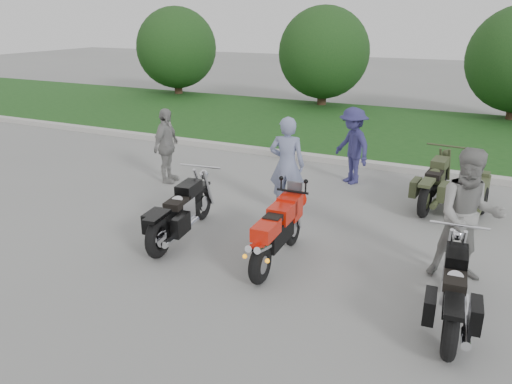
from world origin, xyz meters
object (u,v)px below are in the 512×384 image
at_px(person_stripe, 287,165).
at_px(person_denim, 352,146).
at_px(sportbike_red, 277,231).
at_px(cruiser_right, 453,294).
at_px(cruiser_sidecar, 455,189).
at_px(person_grey, 468,216).
at_px(person_back, 166,146).
at_px(cruiser_left, 180,214).

relative_size(person_stripe, person_denim, 1.08).
xyz_separation_m(sportbike_red, cruiser_right, (2.58, -0.53, -0.11)).
bearing_deg(cruiser_sidecar, person_stripe, -148.44).
distance_m(person_stripe, person_grey, 3.57).
bearing_deg(person_back, sportbike_red, -131.25).
xyz_separation_m(person_stripe, person_denim, (0.66, 2.24, -0.07)).
bearing_deg(person_denim, person_stripe, -66.28).
bearing_deg(sportbike_red, person_denim, 88.62).
height_order(person_grey, person_back, person_grey).
height_order(sportbike_red, person_back, person_back).
distance_m(cruiser_left, person_denim, 4.61).
distance_m(cruiser_left, cruiser_right, 4.47).
bearing_deg(sportbike_red, person_back, 143.95).
xyz_separation_m(cruiser_left, person_denim, (1.79, 4.23, 0.41)).
distance_m(cruiser_right, person_back, 7.14).
distance_m(sportbike_red, person_stripe, 2.26).
height_order(cruiser_left, person_denim, person_denim).
bearing_deg(sportbike_red, cruiser_right, -13.81).
distance_m(cruiser_sidecar, person_denim, 2.44).
distance_m(sportbike_red, cruiser_right, 2.64).
bearing_deg(person_grey, person_back, 151.10).
height_order(cruiser_right, person_denim, person_denim).
relative_size(person_stripe, person_back, 1.10).
bearing_deg(person_stripe, cruiser_right, 129.95).
bearing_deg(cruiser_right, person_grey, 85.13).
height_order(person_grey, person_denim, person_grey).
bearing_deg(person_back, person_grey, -113.09).
xyz_separation_m(cruiser_left, cruiser_sidecar, (4.07, 3.49, -0.04)).
xyz_separation_m(person_grey, person_denim, (-2.65, 3.58, -0.11)).
relative_size(cruiser_left, cruiser_right, 1.05).
height_order(sportbike_red, person_stripe, person_stripe).
height_order(person_denim, person_back, person_denim).
xyz_separation_m(cruiser_left, person_grey, (4.43, 0.65, 0.52)).
distance_m(cruiser_sidecar, person_stripe, 3.34).
xyz_separation_m(person_stripe, person_back, (-3.12, 0.47, -0.09)).
relative_size(sportbike_red, cruiser_left, 0.85).
height_order(cruiser_right, person_back, person_back).
xyz_separation_m(cruiser_right, person_back, (-6.42, 3.12, 0.42)).
xyz_separation_m(sportbike_red, person_stripe, (-0.71, 2.11, 0.39)).
relative_size(cruiser_sidecar, person_stripe, 1.23).
relative_size(sportbike_red, person_denim, 1.13).
distance_m(person_grey, person_back, 6.68).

